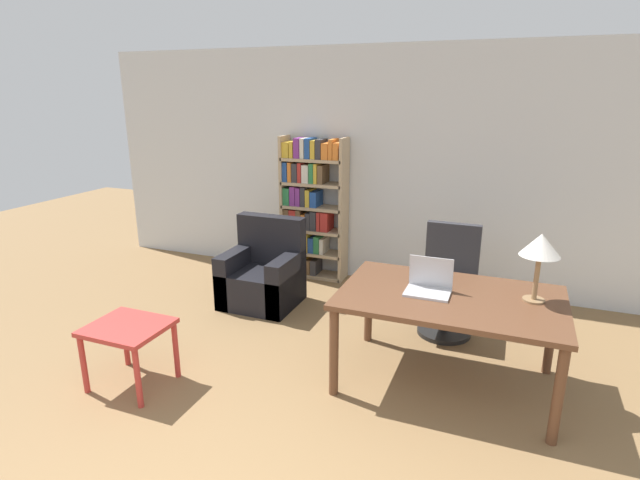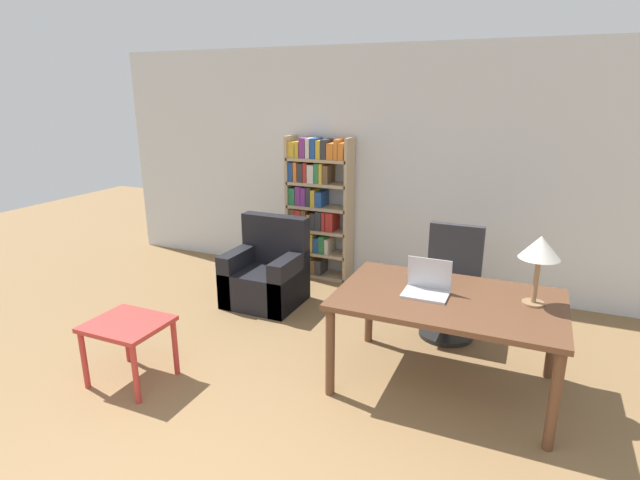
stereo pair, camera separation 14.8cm
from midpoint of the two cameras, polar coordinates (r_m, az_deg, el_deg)
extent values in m
cube|color=silver|center=(5.74, 9.94, 7.86)|extent=(8.00, 0.06, 2.70)
cube|color=brown|center=(3.85, 13.61, -6.43)|extent=(1.63, 1.04, 0.04)
cylinder|color=brown|center=(3.78, 0.44, -12.69)|extent=(0.07, 0.07, 0.70)
cylinder|color=brown|center=(3.60, 24.47, -15.94)|extent=(0.07, 0.07, 0.70)
cylinder|color=brown|center=(4.56, 4.65, -7.38)|extent=(0.07, 0.07, 0.70)
cylinder|color=brown|center=(4.41, 24.06, -9.71)|extent=(0.07, 0.07, 0.70)
cube|color=#B2B2B7|center=(3.83, 11.09, -5.95)|extent=(0.33, 0.24, 0.02)
cube|color=#B2B2B7|center=(3.88, 11.50, -3.59)|extent=(0.33, 0.04, 0.24)
cube|color=#19233D|center=(3.89, 11.52, -3.55)|extent=(0.30, 0.03, 0.21)
cylinder|color=olive|center=(3.93, 22.23, -6.34)|extent=(0.16, 0.16, 0.01)
cylinder|color=olive|center=(3.87, 22.50, -3.99)|extent=(0.04, 0.04, 0.33)
cone|color=silver|center=(3.80, 22.91, -0.52)|extent=(0.28, 0.28, 0.16)
cylinder|color=black|center=(4.92, 13.10, -10.13)|extent=(0.50, 0.50, 0.04)
cylinder|color=#262626|center=(4.84, 13.26, -8.06)|extent=(0.06, 0.06, 0.35)
cube|color=#2D2D33|center=(4.75, 13.44, -5.57)|extent=(0.52, 0.52, 0.10)
cube|color=#2D2D33|center=(4.85, 14.08, -1.18)|extent=(0.49, 0.08, 0.53)
cube|color=#B2332D|center=(4.12, -22.13, -9.23)|extent=(0.58, 0.51, 0.04)
cylinder|color=#B2332D|center=(4.27, -26.33, -12.64)|extent=(0.04, 0.04, 0.47)
cylinder|color=#B2332D|center=(3.94, -21.16, -14.53)|extent=(0.04, 0.04, 0.47)
cylinder|color=#B2332D|center=(4.53, -22.26, -10.41)|extent=(0.04, 0.04, 0.47)
cylinder|color=#B2332D|center=(4.22, -17.13, -11.94)|extent=(0.04, 0.04, 0.47)
cube|color=black|center=(5.40, -7.48, -5.35)|extent=(0.76, 0.68, 0.39)
cube|color=black|center=(5.46, -6.34, 0.06)|extent=(0.76, 0.16, 0.53)
cube|color=black|center=(5.51, -10.24, -3.99)|extent=(0.16, 0.68, 0.57)
cube|color=black|center=(5.23, -4.65, -4.89)|extent=(0.16, 0.68, 0.57)
cube|color=tan|center=(6.14, -4.65, 3.88)|extent=(0.04, 0.28, 1.70)
cube|color=tan|center=(5.85, 2.00, 3.29)|extent=(0.04, 0.28, 1.70)
cube|color=tan|center=(6.23, -1.35, -3.89)|extent=(0.75, 0.28, 0.04)
cube|color=#2D7F47|center=(6.31, -4.03, -2.38)|extent=(0.08, 0.24, 0.23)
cube|color=#2D7F47|center=(6.28, -3.44, -2.46)|extent=(0.05, 0.24, 0.23)
cube|color=silver|center=(6.25, -2.87, -2.55)|extent=(0.07, 0.24, 0.23)
cube|color=gold|center=(6.23, -2.27, -2.77)|extent=(0.06, 0.24, 0.19)
cube|color=brown|center=(6.20, -1.72, -2.90)|extent=(0.06, 0.24, 0.18)
cube|color=#333338|center=(6.18, -1.12, -2.97)|extent=(0.07, 0.24, 0.18)
cube|color=tan|center=(6.13, -1.37, -1.41)|extent=(0.75, 0.28, 0.04)
cube|color=#B72D28|center=(6.23, -4.19, -0.06)|extent=(0.05, 0.24, 0.19)
cube|color=#333338|center=(6.20, -3.60, -0.18)|extent=(0.08, 0.24, 0.18)
cube|color=#333338|center=(6.16, -2.83, -0.19)|extent=(0.08, 0.24, 0.20)
cube|color=gold|center=(6.12, -2.09, -0.14)|extent=(0.08, 0.24, 0.23)
cube|color=#234C99|center=(6.10, -1.39, -0.41)|extent=(0.07, 0.24, 0.19)
cube|color=#2D7F47|center=(6.07, -0.76, -0.38)|extent=(0.07, 0.24, 0.21)
cube|color=silver|center=(6.05, -0.20, -0.56)|extent=(0.05, 0.24, 0.19)
cube|color=tan|center=(6.05, -1.39, 1.15)|extent=(0.75, 0.28, 0.04)
cube|color=brown|center=(6.15, -4.18, 2.64)|extent=(0.07, 0.24, 0.23)
cube|color=#B72D28|center=(6.11, -3.47, 2.55)|extent=(0.09, 0.24, 0.23)
cube|color=brown|center=(6.08, -2.83, 2.51)|extent=(0.06, 0.24, 0.23)
cube|color=orange|center=(6.06, -2.29, 2.25)|extent=(0.05, 0.24, 0.18)
cube|color=#333338|center=(6.03, -1.75, 2.30)|extent=(0.06, 0.24, 0.21)
cube|color=#333338|center=(6.00, -1.14, 2.34)|extent=(0.08, 0.24, 0.23)
cube|color=#B72D28|center=(5.98, -0.55, 2.28)|extent=(0.04, 0.24, 0.23)
cube|color=#B72D28|center=(5.95, 0.10, 2.22)|extent=(0.09, 0.24, 0.23)
cube|color=tan|center=(5.98, -1.41, 3.77)|extent=(0.75, 0.28, 0.04)
cube|color=#2D7F47|center=(6.08, -4.18, 5.11)|extent=(0.08, 0.24, 0.20)
cube|color=#7F338C|center=(6.05, -3.48, 5.17)|extent=(0.07, 0.24, 0.23)
cube|color=#7F338C|center=(6.02, -2.88, 5.08)|extent=(0.06, 0.24, 0.22)
cube|color=#333338|center=(5.99, -2.31, 5.08)|extent=(0.06, 0.24, 0.23)
cube|color=gold|center=(5.97, -1.78, 4.91)|extent=(0.05, 0.24, 0.20)
cube|color=#234C99|center=(5.95, -1.13, 4.77)|extent=(0.08, 0.24, 0.18)
cube|color=tan|center=(5.92, -1.43, 6.44)|extent=(0.75, 0.28, 0.04)
cube|color=#234C99|center=(6.04, -4.34, 7.86)|extent=(0.06, 0.24, 0.23)
cube|color=orange|center=(6.01, -3.81, 7.84)|extent=(0.05, 0.24, 0.23)
cube|color=#333338|center=(5.98, -3.24, 7.77)|extent=(0.07, 0.24, 0.22)
cube|color=#B72D28|center=(5.96, -2.69, 7.78)|extent=(0.05, 0.24, 0.23)
cube|color=silver|center=(5.93, -2.05, 7.65)|extent=(0.08, 0.24, 0.21)
cube|color=#2D7F47|center=(5.90, -1.36, 7.71)|extent=(0.05, 0.24, 0.23)
cube|color=gold|center=(5.88, -0.89, 7.68)|extent=(0.04, 0.24, 0.23)
cube|color=brown|center=(5.86, -0.35, 7.57)|extent=(0.06, 0.24, 0.21)
cube|color=tan|center=(5.88, -1.45, 9.16)|extent=(0.75, 0.28, 0.04)
cube|color=gold|center=(6.00, -4.28, 10.31)|extent=(0.09, 0.24, 0.18)
cube|color=gold|center=(5.96, -3.63, 10.33)|extent=(0.05, 0.24, 0.19)
cube|color=#7F338C|center=(5.93, -3.03, 10.51)|extent=(0.07, 0.24, 0.23)
cube|color=silver|center=(5.91, -2.41, 10.49)|extent=(0.05, 0.24, 0.23)
cube|color=#234C99|center=(5.88, -1.81, 10.46)|extent=(0.06, 0.24, 0.23)
cube|color=gold|center=(5.85, -1.20, 10.34)|extent=(0.06, 0.24, 0.21)
cube|color=#333338|center=(5.83, -0.59, 10.37)|extent=(0.07, 0.24, 0.22)
cube|color=orange|center=(5.80, 0.16, 10.16)|extent=(0.08, 0.24, 0.18)
cube|color=orange|center=(5.77, 0.80, 10.35)|extent=(0.05, 0.24, 0.23)
cube|color=orange|center=(5.75, 1.39, 10.15)|extent=(0.06, 0.24, 0.19)
camera|label=1|loc=(0.07, -91.01, -0.30)|focal=28.00mm
camera|label=2|loc=(0.07, 88.99, 0.30)|focal=28.00mm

